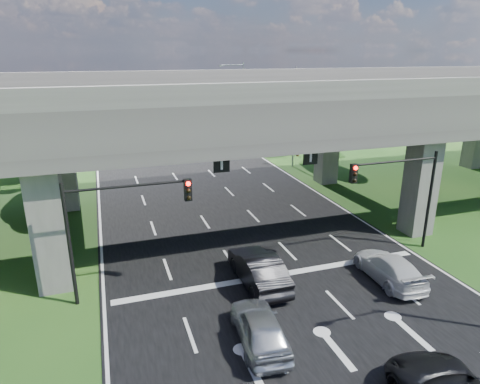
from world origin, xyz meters
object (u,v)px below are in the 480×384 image
signal_left (117,217)px  car_dark (258,269)px  car_white (389,268)px  signal_right (402,185)px  streetlight_far (291,110)px  streetlight_beyond (240,95)px  car_silver (260,327)px

signal_left → car_dark: 7.47m
signal_left → car_white: bearing=-11.6°
signal_left → car_dark: size_ratio=1.17×
signal_right → streetlight_far: (2.27, 20.06, 1.66)m
streetlight_far → streetlight_beyond: same height
streetlight_far → car_silver: streetlight_far is taller
signal_left → car_silver: signal_left is taller
car_silver → car_dark: size_ratio=0.87×
car_white → car_silver: bearing=21.1°
car_silver → car_white: car_silver is taller
streetlight_beyond → car_silver: bearing=-107.3°
streetlight_beyond → car_silver: (-12.89, -41.45, -5.06)m
signal_right → streetlight_far: streetlight_far is taller
streetlight_far → car_silver: size_ratio=2.25×
signal_right → car_dark: bearing=-174.0°
streetlight_beyond → car_white: streetlight_beyond is taller
car_silver → car_white: size_ratio=0.92×
signal_right → signal_left: (-15.65, 0.00, 0.00)m
signal_left → car_silver: 8.12m
signal_left → car_white: 13.94m
streetlight_far → car_dark: bearing=-118.3°
signal_right → car_white: 5.03m
signal_right → car_dark: (-9.02, -0.94, -3.31)m
signal_right → car_silver: bearing=-153.1°
streetlight_far → signal_left: bearing=-131.8°
car_dark → car_silver: bearing=70.2°
signal_left → car_silver: (5.03, -5.39, -3.40)m
streetlight_beyond → car_dark: size_ratio=1.95×
streetlight_beyond → car_silver: size_ratio=2.25×
car_silver → car_dark: (1.60, 4.45, 0.09)m
streetlight_far → car_silver: (-12.89, -25.45, -5.06)m
streetlight_beyond → signal_left: bearing=-116.4°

